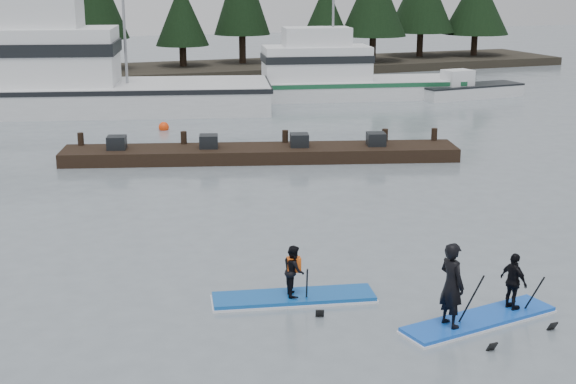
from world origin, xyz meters
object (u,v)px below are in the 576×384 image
object	(u,v)px
floating_dock	(261,153)
paddleboard_duo	(476,296)
fishing_boat_large	(66,95)
fishing_boat_medium	(337,88)
paddleboard_solo	(294,286)

from	to	relation	value
floating_dock	paddleboard_duo	bearing A→B (deg)	-75.80
fishing_boat_large	floating_dock	xyz separation A→B (m)	(5.96, -14.21, -0.60)
fishing_boat_medium	floating_dock	size ratio (longest dim) A/B	0.92
fishing_boat_large	floating_dock	bearing A→B (deg)	-52.09
paddleboard_duo	paddleboard_solo	bearing A→B (deg)	132.32
paddleboard_duo	floating_dock	bearing A→B (deg)	78.68
fishing_boat_large	fishing_boat_medium	xyz separation A→B (m)	(15.27, -0.38, -0.28)
fishing_boat_large	paddleboard_duo	world-z (taller)	fishing_boat_large
floating_dock	paddleboard_solo	xyz separation A→B (m)	(-3.73, -13.41, 0.08)
fishing_boat_large	paddleboard_solo	distance (m)	27.72
floating_dock	paddleboard_duo	world-z (taller)	paddleboard_duo
fishing_boat_large	paddleboard_duo	size ratio (longest dim) A/B	5.70
floating_dock	fishing_boat_large	bearing A→B (deg)	129.35
fishing_boat_medium	paddleboard_solo	world-z (taller)	fishing_boat_medium
floating_dock	paddleboard_solo	distance (m)	13.92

